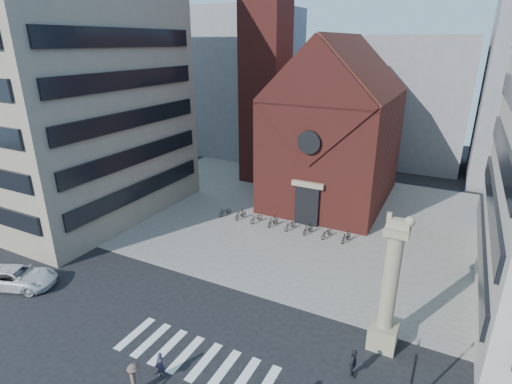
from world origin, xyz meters
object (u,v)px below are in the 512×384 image
lion_column (388,297)px  traffic_light (413,374)px  scooter_0 (225,211)px  white_car (18,277)px  pedestrian_0 (161,365)px  pedestrian_2 (353,363)px

lion_column → traffic_light: 4.62m
scooter_0 → white_car: bearing=-97.6°
traffic_light → scooter_0: 25.94m
pedestrian_0 → traffic_light: bearing=-10.7°
traffic_light → white_car: (-27.39, -2.00, -1.51)m
pedestrian_0 → scooter_0: 21.53m
pedestrian_0 → scooter_0: bearing=83.4°
lion_column → pedestrian_2: lion_column is taller
pedestrian_0 → white_car: bearing=144.3°
traffic_light → white_car: traffic_light is taller
pedestrian_0 → pedestrian_2: bearing=-1.3°
pedestrian_2 → scooter_0: size_ratio=0.99×
pedestrian_0 → pedestrian_2: pedestrian_2 is taller
pedestrian_0 → scooter_0: (-8.03, 19.97, -0.25)m
lion_column → scooter_0: size_ratio=4.90×
pedestrian_0 → pedestrian_2: size_ratio=0.87×
lion_column → pedestrian_2: 4.21m
traffic_light → pedestrian_2: 3.42m
white_car → traffic_light: bearing=-107.0°
traffic_light → white_car: size_ratio=0.77×
white_car → pedestrian_0: bearing=-118.5°
lion_column → white_car: bearing=-166.7°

